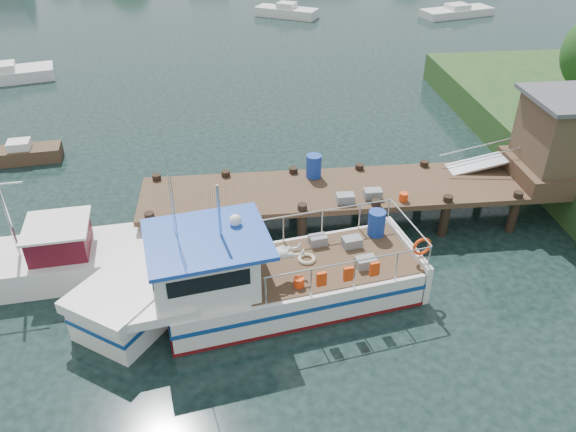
{
  "coord_description": "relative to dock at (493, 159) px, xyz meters",
  "views": [
    {
      "loc": [
        -2.67,
        -16.98,
        11.3
      ],
      "look_at": [
        -1.0,
        -1.5,
        1.3
      ],
      "focal_mm": 35.0,
      "sensor_mm": 36.0,
      "label": 1
    }
  ],
  "objects": [
    {
      "name": "moored_rowboat",
      "position": [
        -18.41,
        6.21,
        -1.88
      ],
      "size": [
        3.43,
        1.52,
        0.96
      ],
      "rotation": [
        0.0,
        0.0,
        -0.4
      ],
      "color": "#483322",
      "rests_on": "ground"
    },
    {
      "name": "moored_a",
      "position": [
        -22.55,
        17.12,
        -1.85
      ],
      "size": [
        6.04,
        3.34,
        1.06
      ],
      "rotation": [
        0.0,
        0.0,
        -0.09
      ],
      "color": "silver",
      "rests_on": "ground"
    },
    {
      "name": "moored_b",
      "position": [
        -4.11,
        31.26,
        -1.82
      ],
      "size": [
        5.34,
        4.02,
        1.13
      ],
      "rotation": [
        0.0,
        0.0,
        0.1
      ],
      "color": "silver",
      "rests_on": "ground"
    },
    {
      "name": "moored_c",
      "position": [
        10.1,
        29.97,
        -1.88
      ],
      "size": [
        6.45,
        3.66,
        0.97
      ],
      "rotation": [
        0.0,
        0.0,
        0.1
      ],
      "color": "silver",
      "rests_on": "ground"
    },
    {
      "name": "work_boat",
      "position": [
        -15.5,
        -2.24,
        -1.61
      ],
      "size": [
        7.58,
        2.93,
        3.97
      ],
      "rotation": [
        0.0,
        0.0,
        0.1
      ],
      "color": "silver",
      "rests_on": "ground"
    },
    {
      "name": "lobster_boat",
      "position": [
        -8.95,
        -4.28,
        -1.33
      ],
      "size": [
        10.55,
        4.6,
        5.03
      ],
      "rotation": [
        0.0,
        0.0,
        0.18
      ],
      "color": "silver",
      "rests_on": "ground"
    },
    {
      "name": "ground_plane",
      "position": [
        -6.51,
        -0.01,
        -2.24
      ],
      "size": [
        160.0,
        160.0,
        0.0
      ],
      "primitive_type": "plane",
      "color": "black"
    },
    {
      "name": "dock",
      "position": [
        0.0,
        0.0,
        0.0
      ],
      "size": [
        16.6,
        3.0,
        4.78
      ],
      "color": "#483322",
      "rests_on": "ground"
    }
  ]
}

